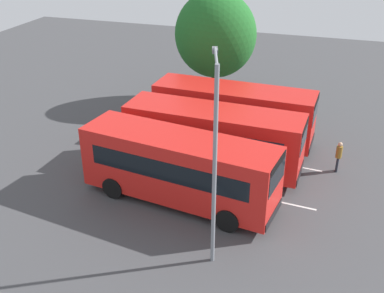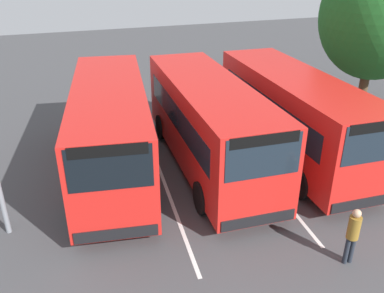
{
  "view_description": "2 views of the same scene",
  "coord_description": "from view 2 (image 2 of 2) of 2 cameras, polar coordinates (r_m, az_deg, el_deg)",
  "views": [
    {
      "loc": [
        5.87,
        -21.12,
        12.54
      ],
      "look_at": [
        -0.55,
        -1.25,
        1.77
      ],
      "focal_mm": 43.53,
      "sensor_mm": 36.0,
      "label": 1
    },
    {
      "loc": [
        13.35,
        -5.1,
        7.71
      ],
      "look_at": [
        1.41,
        -1.03,
        1.54
      ],
      "focal_mm": 38.09,
      "sensor_mm": 36.0,
      "label": 2
    }
  ],
  "objects": [
    {
      "name": "ground_plane",
      "position": [
        16.24,
        1.84,
        -2.28
      ],
      "size": [
        61.86,
        61.86,
        0.0
      ],
      "primitive_type": "plane",
      "color": "#424244"
    },
    {
      "name": "pedestrian",
      "position": [
        11.67,
        21.62,
        -11.08
      ],
      "size": [
        0.34,
        0.34,
        1.72
      ],
      "rotation": [
        0.0,
        0.0,
        3.09
      ],
      "color": "#232833",
      "rests_on": "ground"
    },
    {
      "name": "bus_center_left",
      "position": [
        15.26,
        2.33,
        3.48
      ],
      "size": [
        9.39,
        2.96,
        3.35
      ],
      "rotation": [
        0.0,
        0.0,
        -0.04
      ],
      "color": "red",
      "rests_on": "ground"
    },
    {
      "name": "lane_stripe_outer_left",
      "position": [
        15.75,
        -4.55,
        -3.3
      ],
      "size": [
        11.8,
        1.05,
        0.01
      ],
      "primitive_type": "cube",
      "rotation": [
        0.0,
        0.0,
        -0.08
      ],
      "color": "silver",
      "rests_on": "ground"
    },
    {
      "name": "depot_tree",
      "position": [
        21.36,
        24.47,
        16.25
      ],
      "size": [
        5.55,
        4.99,
        7.8
      ],
      "color": "#4C3823",
      "rests_on": "ground"
    },
    {
      "name": "bus_center_right",
      "position": [
        16.56,
        14.03,
        4.55
      ],
      "size": [
        9.39,
        2.95,
        3.35
      ],
      "rotation": [
        0.0,
        0.0,
        -0.04
      ],
      "color": "red",
      "rests_on": "ground"
    },
    {
      "name": "lane_stripe_inner_left",
      "position": [
        16.92,
        7.78,
        -1.28
      ],
      "size": [
        11.8,
        1.05,
        0.01
      ],
      "primitive_type": "cube",
      "rotation": [
        0.0,
        0.0,
        -0.08
      ],
      "color": "silver",
      "rests_on": "ground"
    },
    {
      "name": "bus_far_left",
      "position": [
        15.06,
        -11.27,
        2.65
      ],
      "size": [
        9.55,
        3.8,
        3.35
      ],
      "rotation": [
        0.0,
        0.0,
        -0.14
      ],
      "color": "red",
      "rests_on": "ground"
    }
  ]
}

